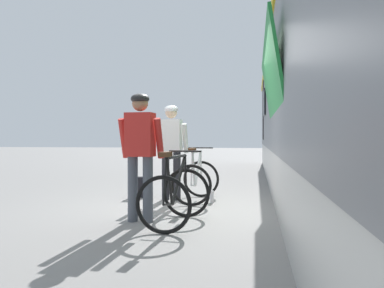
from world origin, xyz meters
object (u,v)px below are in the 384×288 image
object	(u,v)px
cyclist_near_in_red	(140,145)
bicycle_far_white	(196,179)
backpack_on_platform	(139,187)
cyclist_far_in_white	(171,143)
train_car	(350,96)
water_bottle_near_the_bikes	(212,197)
bicycle_near_black	(176,195)

from	to	relation	value
cyclist_near_in_red	bicycle_far_white	world-z (taller)	cyclist_near_in_red
bicycle_far_white	backpack_on_platform	xyz separation A→B (m)	(-1.18, 0.31, -0.20)
cyclist_far_in_white	cyclist_near_in_red	bearing A→B (deg)	-90.38
train_car	backpack_on_platform	xyz separation A→B (m)	(-4.04, -0.61, -1.77)
bicycle_far_white	water_bottle_near_the_bikes	size ratio (longest dim) A/B	5.12
cyclist_near_in_red	bicycle_far_white	bearing A→B (deg)	74.48
bicycle_far_white	bicycle_near_black	bearing A→B (deg)	-89.41
backpack_on_platform	cyclist_far_in_white	bearing A→B (deg)	-22.64
cyclist_near_in_red	bicycle_near_black	bearing A→B (deg)	-13.01
bicycle_far_white	backpack_on_platform	size ratio (longest dim) A/B	2.72
train_car	water_bottle_near_the_bikes	bearing A→B (deg)	-158.39
cyclist_near_in_red	cyclist_far_in_white	distance (m)	1.90
cyclist_near_in_red	cyclist_far_in_white	bearing A→B (deg)	89.62
water_bottle_near_the_bikes	backpack_on_platform	bearing A→B (deg)	164.63
bicycle_near_black	water_bottle_near_the_bikes	xyz separation A→B (m)	(0.27, 1.83, -0.30)
train_car	cyclist_near_in_red	world-z (taller)	train_car
cyclist_far_in_white	backpack_on_platform	xyz separation A→B (m)	(-0.69, 0.21, -0.85)
train_car	bicycle_far_white	bearing A→B (deg)	-162.22
bicycle_near_black	bicycle_far_white	world-z (taller)	same
cyclist_far_in_white	bicycle_far_white	size ratio (longest dim) A/B	1.62
backpack_on_platform	train_car	bearing A→B (deg)	2.75
water_bottle_near_the_bikes	cyclist_far_in_white	bearing A→B (deg)	165.93
cyclist_near_in_red	bicycle_near_black	xyz separation A→B (m)	(0.52, -0.12, -0.65)
cyclist_far_in_white	bicycle_near_black	distance (m)	2.19
water_bottle_near_the_bikes	bicycle_near_black	bearing A→B (deg)	-98.53
train_car	bicycle_near_black	world-z (taller)	train_car
train_car	cyclist_far_in_white	size ratio (longest dim) A/B	11.74
train_car	cyclist_far_in_white	bearing A→B (deg)	-166.24
cyclist_near_in_red	bicycle_near_black	world-z (taller)	cyclist_near_in_red
backpack_on_platform	water_bottle_near_the_bikes	distance (m)	1.53
cyclist_near_in_red	water_bottle_near_the_bikes	xyz separation A→B (m)	(0.80, 1.71, -0.95)
bicycle_near_black	bicycle_far_white	size ratio (longest dim) A/B	1.04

